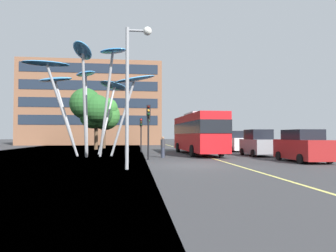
# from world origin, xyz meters

# --- Properties ---
(ground) EXTENTS (120.00, 240.00, 0.10)m
(ground) POSITION_xyz_m (-0.66, 0.00, -0.05)
(ground) COLOR #38383A
(red_bus) EXTENTS (2.97, 10.87, 3.76)m
(red_bus) POSITION_xyz_m (2.36, 9.43, 2.05)
(red_bus) COLOR red
(red_bus) RESTS_ON ground
(leaf_sculpture) EXTENTS (11.38, 10.80, 8.65)m
(leaf_sculpture) POSITION_xyz_m (-7.31, 9.04, 6.69)
(leaf_sculpture) COLOR #9EA0A5
(leaf_sculpture) RESTS_ON ground
(traffic_light_kerb_near) EXTENTS (0.28, 0.42, 3.84)m
(traffic_light_kerb_near) POSITION_xyz_m (-2.37, 3.81, 2.78)
(traffic_light_kerb_near) COLOR black
(traffic_light_kerb_near) RESTS_ON ground
(traffic_light_kerb_far) EXTENTS (0.28, 0.42, 3.61)m
(traffic_light_kerb_far) POSITION_xyz_m (-2.18, 7.74, 2.62)
(traffic_light_kerb_far) COLOR black
(traffic_light_kerb_far) RESTS_ON ground
(traffic_light_island_mid) EXTENTS (0.28, 0.42, 3.45)m
(traffic_light_island_mid) POSITION_xyz_m (-2.69, 13.30, 2.51)
(traffic_light_island_mid) COLOR black
(traffic_light_island_mid) RESTS_ON ground
(car_parked_near) EXTENTS (2.08, 4.29, 2.09)m
(car_parked_near) POSITION_xyz_m (7.52, 1.24, 0.99)
(car_parked_near) COLOR maroon
(car_parked_near) RESTS_ON ground
(car_parked_mid) EXTENTS (2.07, 3.81, 2.20)m
(car_parked_mid) POSITION_xyz_m (6.93, 6.75, 1.02)
(car_parked_mid) COLOR gray
(car_parked_mid) RESTS_ON ground
(car_parked_far) EXTENTS (1.92, 3.95, 2.18)m
(car_parked_far) POSITION_xyz_m (7.36, 13.36, 1.02)
(car_parked_far) COLOR silver
(car_parked_far) RESTS_ON ground
(car_side_street) EXTENTS (2.00, 3.94, 2.21)m
(car_side_street) POSITION_xyz_m (7.00, 19.10, 1.03)
(car_side_street) COLOR silver
(car_side_street) RESTS_ON ground
(car_far_side) EXTENTS (1.98, 4.58, 2.24)m
(car_far_side) POSITION_xyz_m (7.09, 24.89, 1.05)
(car_far_side) COLOR gold
(car_far_side) RESTS_ON ground
(street_lamp) EXTENTS (1.33, 0.44, 7.31)m
(street_lamp) POSITION_xyz_m (-3.42, -1.78, 4.65)
(street_lamp) COLOR gray
(street_lamp) RESTS_ON ground
(tree_pavement_near) EXTENTS (4.95, 5.35, 7.37)m
(tree_pavement_near) POSITION_xyz_m (-8.39, 19.27, 4.78)
(tree_pavement_near) COLOR brown
(tree_pavement_near) RESTS_ON ground
(tree_pavement_far) EXTENTS (3.90, 4.54, 6.61)m
(tree_pavement_far) POSITION_xyz_m (-7.41, 22.74, 4.53)
(tree_pavement_far) COLOR brown
(tree_pavement_far) RESTS_ON ground
(pedestrian) EXTENTS (0.34, 0.34, 1.63)m
(pedestrian) POSITION_xyz_m (-1.16, 5.76, 0.82)
(pedestrian) COLOR #2D3342
(pedestrian) RESTS_ON ground
(backdrop_building) EXTENTS (25.07, 10.75, 15.05)m
(backdrop_building) POSITION_xyz_m (-11.11, 40.26, 7.53)
(backdrop_building) COLOR brown
(backdrop_building) RESTS_ON ground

